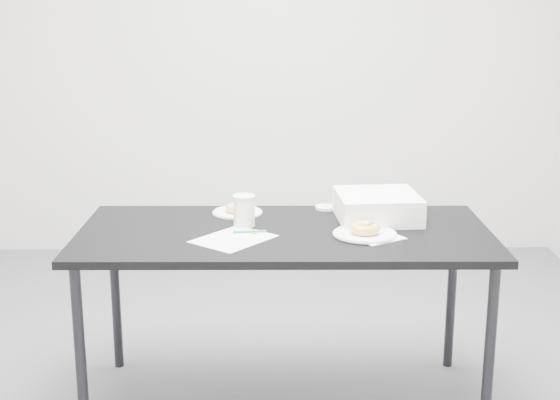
{
  "coord_description": "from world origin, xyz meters",
  "views": [
    {
      "loc": [
        0.07,
        -3.12,
        1.66
      ],
      "look_at": [
        0.11,
        0.02,
        0.85
      ],
      "focal_mm": 50.0,
      "sensor_mm": 36.0,
      "label": 1
    }
  ],
  "objects_px": {
    "pen": "(249,232)",
    "bakery_box": "(377,206)",
    "scorecard": "(233,239)",
    "donut_near": "(365,228)",
    "plate_near": "(365,234)",
    "donut_far": "(237,208)",
    "plate_far": "(237,212)",
    "coffee_cup": "(244,211)",
    "table": "(284,244)"
  },
  "relations": [
    {
      "from": "donut_far",
      "to": "donut_near",
      "type": "bearing_deg",
      "value": -33.7
    },
    {
      "from": "bakery_box",
      "to": "plate_far",
      "type": "bearing_deg",
      "value": 166.19
    },
    {
      "from": "scorecard",
      "to": "donut_far",
      "type": "bearing_deg",
      "value": 129.49
    },
    {
      "from": "scorecard",
      "to": "donut_near",
      "type": "relative_size",
      "value": 2.43
    },
    {
      "from": "scorecard",
      "to": "donut_near",
      "type": "xyz_separation_m",
      "value": [
        0.52,
        0.04,
        0.03
      ]
    },
    {
      "from": "pen",
      "to": "donut_near",
      "type": "xyz_separation_m",
      "value": [
        0.46,
        -0.04,
        0.02
      ]
    },
    {
      "from": "scorecard",
      "to": "plate_near",
      "type": "bearing_deg",
      "value": 43.95
    },
    {
      "from": "donut_near",
      "to": "bakery_box",
      "type": "bearing_deg",
      "value": 71.44
    },
    {
      "from": "plate_near",
      "to": "donut_far",
      "type": "bearing_deg",
      "value": 146.3
    },
    {
      "from": "pen",
      "to": "donut_near",
      "type": "bearing_deg",
      "value": -8.4
    },
    {
      "from": "scorecard",
      "to": "plate_far",
      "type": "xyz_separation_m",
      "value": [
        0.0,
        0.38,
        0.0
      ]
    },
    {
      "from": "donut_far",
      "to": "plate_far",
      "type": "bearing_deg",
      "value": 0.0
    },
    {
      "from": "plate_far",
      "to": "bakery_box",
      "type": "relative_size",
      "value": 0.65
    },
    {
      "from": "pen",
      "to": "donut_near",
      "type": "distance_m",
      "value": 0.46
    },
    {
      "from": "pen",
      "to": "table",
      "type": "bearing_deg",
      "value": 11.11
    },
    {
      "from": "table",
      "to": "donut_far",
      "type": "height_order",
      "value": "donut_far"
    },
    {
      "from": "donut_far",
      "to": "bakery_box",
      "type": "height_order",
      "value": "bakery_box"
    },
    {
      "from": "donut_far",
      "to": "coffee_cup",
      "type": "bearing_deg",
      "value": -79.86
    },
    {
      "from": "scorecard",
      "to": "coffee_cup",
      "type": "bearing_deg",
      "value": 118.09
    },
    {
      "from": "bakery_box",
      "to": "pen",
      "type": "bearing_deg",
      "value": -163.49
    },
    {
      "from": "pen",
      "to": "bakery_box",
      "type": "height_order",
      "value": "bakery_box"
    },
    {
      "from": "coffee_cup",
      "to": "donut_near",
      "type": "bearing_deg",
      "value": -16.55
    },
    {
      "from": "table",
      "to": "pen",
      "type": "bearing_deg",
      "value": -164.87
    },
    {
      "from": "plate_far",
      "to": "donut_near",
      "type": "bearing_deg",
      "value": -33.7
    },
    {
      "from": "table",
      "to": "donut_far",
      "type": "relative_size",
      "value": 16.35
    },
    {
      "from": "pen",
      "to": "plate_far",
      "type": "distance_m",
      "value": 0.31
    },
    {
      "from": "table",
      "to": "scorecard",
      "type": "relative_size",
      "value": 5.81
    },
    {
      "from": "plate_far",
      "to": "coffee_cup",
      "type": "distance_m",
      "value": 0.21
    },
    {
      "from": "scorecard",
      "to": "coffee_cup",
      "type": "distance_m",
      "value": 0.2
    },
    {
      "from": "pen",
      "to": "plate_far",
      "type": "bearing_deg",
      "value": 97.78
    },
    {
      "from": "pen",
      "to": "bakery_box",
      "type": "xyz_separation_m",
      "value": [
        0.54,
        0.2,
        0.05
      ]
    },
    {
      "from": "donut_near",
      "to": "plate_far",
      "type": "xyz_separation_m",
      "value": [
        -0.52,
        0.34,
        -0.03
      ]
    },
    {
      "from": "scorecard",
      "to": "coffee_cup",
      "type": "relative_size",
      "value": 2.2
    },
    {
      "from": "donut_near",
      "to": "coffee_cup",
      "type": "distance_m",
      "value": 0.5
    },
    {
      "from": "plate_near",
      "to": "bakery_box",
      "type": "bearing_deg",
      "value": 71.44
    },
    {
      "from": "plate_near",
      "to": "plate_far",
      "type": "distance_m",
      "value": 0.62
    },
    {
      "from": "table",
      "to": "donut_far",
      "type": "bearing_deg",
      "value": 127.41
    },
    {
      "from": "table",
      "to": "pen",
      "type": "xyz_separation_m",
      "value": [
        -0.14,
        -0.04,
        0.06
      ]
    },
    {
      "from": "plate_near",
      "to": "pen",
      "type": "bearing_deg",
      "value": 174.95
    },
    {
      "from": "table",
      "to": "pen",
      "type": "distance_m",
      "value": 0.16
    },
    {
      "from": "donut_far",
      "to": "coffee_cup",
      "type": "height_order",
      "value": "coffee_cup"
    },
    {
      "from": "donut_near",
      "to": "pen",
      "type": "bearing_deg",
      "value": 174.95
    },
    {
      "from": "plate_near",
      "to": "bakery_box",
      "type": "height_order",
      "value": "bakery_box"
    },
    {
      "from": "donut_near",
      "to": "coffee_cup",
      "type": "bearing_deg",
      "value": 163.45
    },
    {
      "from": "table",
      "to": "plate_near",
      "type": "distance_m",
      "value": 0.33
    },
    {
      "from": "coffee_cup",
      "to": "bakery_box",
      "type": "relative_size",
      "value": 0.39
    },
    {
      "from": "plate_near",
      "to": "bakery_box",
      "type": "xyz_separation_m",
      "value": [
        0.08,
        0.24,
        0.05
      ]
    },
    {
      "from": "plate_far",
      "to": "table",
      "type": "bearing_deg",
      "value": -53.27
    },
    {
      "from": "plate_near",
      "to": "donut_near",
      "type": "relative_size",
      "value": 2.13
    },
    {
      "from": "table",
      "to": "bakery_box",
      "type": "distance_m",
      "value": 0.44
    }
  ]
}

